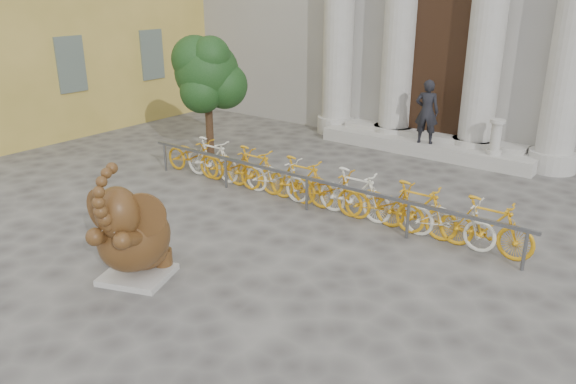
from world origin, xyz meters
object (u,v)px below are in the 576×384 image
Objects in this scene: elephant_statue at (132,237)px; bike_rack at (313,184)px; pedestrian at (427,112)px; tree at (207,74)px.

bike_rack is at bearing 62.99° from elephant_statue.
bike_rack is 4.92m from pedestrian.
tree is at bearing 26.07° from pedestrian.
tree is 1.89× the size of pedestrian.
tree reaches higher than elephant_statue.
elephant_statue is 0.63× the size of tree.
tree is (-3.65, 5.40, 1.51)m from elephant_statue.
bike_rack is 2.81× the size of tree.
elephant_statue is 1.18× the size of pedestrian.
elephant_statue is 9.14m from pedestrian.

